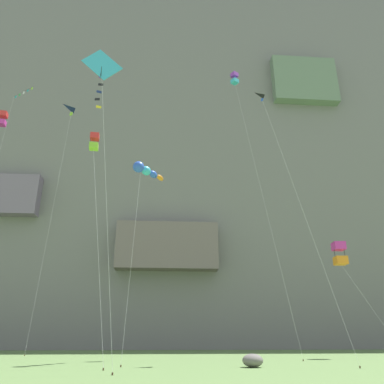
# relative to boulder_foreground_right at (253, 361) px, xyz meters

# --- Properties ---
(cliff_face) EXTENTS (180.00, 34.01, 72.10)m
(cliff_face) POSITION_rel_boulder_foreground_right_xyz_m (-4.70, 46.69, 35.67)
(cliff_face) COLOR slate
(cliff_face) RESTS_ON ground
(boulder_foreground_right) EXTENTS (1.59, 1.59, 0.73)m
(boulder_foreground_right) POSITION_rel_boulder_foreground_right_xyz_m (0.00, 0.00, 0.00)
(boulder_foreground_right) COLOR slate
(boulder_foreground_right) RESTS_ON ground
(kite_box_upper_left) EXTENTS (1.13, 5.80, 30.32)m
(kite_box_upper_left) POSITION_rel_boulder_foreground_right_xyz_m (-27.53, 22.89, 28.89)
(kite_box_upper_left) COLOR red
(kite_box_upper_left) RESTS_ON ground
(kite_delta_high_left) EXTENTS (1.75, 6.84, 29.80)m
(kite_delta_high_left) POSITION_rel_boulder_foreground_right_xyz_m (-17.56, 20.94, 28.69)
(kite_delta_high_left) COLOR navy
(kite_delta_high_left) RESTS_ON ground
(kite_box_low_center) EXTENTS (2.70, 3.43, 15.57)m
(kite_box_low_center) POSITION_rel_boulder_foreground_right_xyz_m (-10.51, 1.63, 14.51)
(kite_box_low_center) COLOR red
(kite_box_low_center) RESTS_ON ground
(kite_delta_high_center) EXTENTS (3.16, 5.65, 21.27)m
(kite_delta_high_center) POSITION_rel_boulder_foreground_right_xyz_m (3.42, 3.58, 18.97)
(kite_delta_high_center) COLOR black
(kite_delta_high_center) RESTS_ON ground
(kite_box_high_right) EXTENTS (3.29, 3.40, 9.63)m
(kite_box_high_right) POSITION_rel_boulder_foreground_right_xyz_m (10.52, 9.16, 8.25)
(kite_box_high_right) COLOR #CC3399
(kite_box_high_right) RESTS_ON ground
(kite_windsock_low_right) EXTENTS (2.73, 6.66, 14.72)m
(kite_windsock_low_right) POSITION_rel_boulder_foreground_right_xyz_m (-6.89, 4.94, 13.87)
(kite_windsock_low_right) COLOR blue
(kite_windsock_low_right) RESTS_ON ground
(kite_diamond_mid_center) EXTENTS (3.59, 1.60, 19.63)m
(kite_diamond_mid_center) POSITION_rel_boulder_foreground_right_xyz_m (-9.59, -2.80, 17.62)
(kite_diamond_mid_center) COLOR #38B2D1
(kite_diamond_mid_center) RESTS_ON ground
(kite_box_low_left) EXTENTS (3.31, 5.97, 29.32)m
(kite_box_low_left) POSITION_rel_boulder_foreground_right_xyz_m (2.18, 11.08, 28.10)
(kite_box_low_left) COLOR purple
(kite_box_low_left) RESTS_ON ground
(kite_banner_mid_left) EXTENTS (3.32, 3.82, 30.69)m
(kite_banner_mid_left) POSITION_rel_boulder_foreground_right_xyz_m (-23.85, 18.07, 24.90)
(kite_banner_mid_left) COLOR black
(kite_banner_mid_left) RESTS_ON ground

